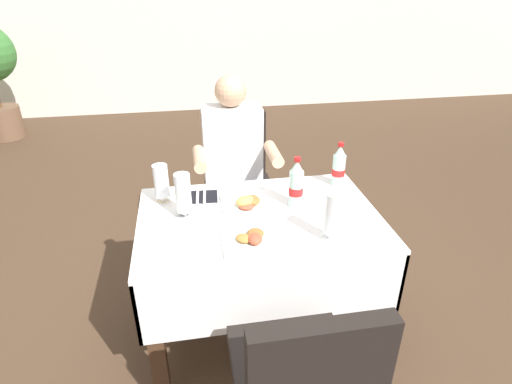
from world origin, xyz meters
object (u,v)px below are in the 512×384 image
Objects in this scene: chair_near_camera_side at (301,380)px; plate_far_diner at (246,203)px; plate_near_camera at (251,239)px; beer_glass_middle at (332,217)px; beer_glass_left at (161,184)px; chair_far_diner_seat at (238,180)px; main_dining_table at (259,246)px; cola_bottle_primary at (296,185)px; seated_diner_far at (234,165)px; beer_glass_right at (183,196)px; cola_bottle_secondary at (339,167)px; napkin_cutlery_set at (201,197)px.

plate_far_diner is at bearing 93.05° from chair_near_camera_side.
beer_glass_middle reaches higher than plate_near_camera.
beer_glass_left is at bearing 147.36° from beer_glass_middle.
chair_far_diner_seat reaches higher than beer_glass_middle.
cola_bottle_primary reaches higher than main_dining_table.
seated_diner_far reaches higher than main_dining_table.
main_dining_table is 4.67× the size of plate_near_camera.
plate_far_diner is 1.02× the size of beer_glass_middle.
beer_glass_middle reaches higher than plate_far_diner.
beer_glass_middle is 0.85× the size of cola_bottle_primary.
plate_near_camera is 0.40m from cola_bottle_primary.
chair_near_camera_side is (0.00, -0.78, -0.01)m from main_dining_table.
cola_bottle_secondary is at bearing 13.57° from beer_glass_right.
chair_near_camera_side is 5.02× the size of napkin_cutlery_set.
chair_far_diner_seat is 0.80m from cola_bottle_primary.
chair_near_camera_side is at bearing -67.14° from beer_glass_right.
chair_near_camera_side is at bearing -65.45° from beer_glass_left.
beer_glass_right is 1.17× the size of napkin_cutlery_set.
beer_glass_middle is (0.27, 0.54, 0.30)m from chair_near_camera_side.
cola_bottle_primary is (0.65, -0.15, 0.01)m from beer_glass_left.
seated_diner_far is 0.66m from cola_bottle_primary.
chair_near_camera_side reaches higher than napkin_cutlery_set.
plate_far_diner is at bearing 84.86° from plate_near_camera.
chair_near_camera_side is at bearing -102.88° from cola_bottle_primary.
chair_far_diner_seat reaches higher than napkin_cutlery_set.
cola_bottle_secondary is (0.29, 0.19, -0.01)m from cola_bottle_primary.
cola_bottle_primary reaches higher than beer_glass_left.
plate_near_camera is 1.21× the size of beer_glass_left.
beer_glass_middle and beer_glass_right have the same top height.
chair_near_camera_side reaches higher than beer_glass_right.
beer_glass_middle is 1.00× the size of beer_glass_right.
beer_glass_left is at bearing 122.40° from beer_glass_right.
plate_far_diner is at bearing -15.81° from beer_glass_left.
beer_glass_right is 0.86m from cola_bottle_secondary.
plate_near_camera reaches higher than main_dining_table.
cola_bottle_secondary reaches higher than plate_near_camera.
cola_bottle_secondary is at bearing 65.09° from chair_near_camera_side.
cola_bottle_secondary is (0.48, 0.26, 0.28)m from main_dining_table.
cola_bottle_primary is at bearing -19.89° from napkin_cutlery_set.
plate_far_diner is at bearing 114.09° from main_dining_table.
beer_glass_right is (-0.28, 0.26, 0.10)m from plate_near_camera.
cola_bottle_primary reaches higher than beer_glass_right.
cola_bottle_secondary is (0.52, -0.42, 0.13)m from seated_diner_far.
beer_glass_middle is (0.73, -0.47, 0.01)m from beer_glass_left.
main_dining_table is 1.20× the size of chair_far_diner_seat.
beer_glass_left is at bearing 154.15° from main_dining_table.
chair_far_diner_seat is 4.30× the size of beer_glass_middle.
chair_near_camera_side is at bearing -88.38° from seated_diner_far.
plate_far_diner is 1.01× the size of beer_glass_right.
chair_far_diner_seat is 0.71m from plate_far_diner.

